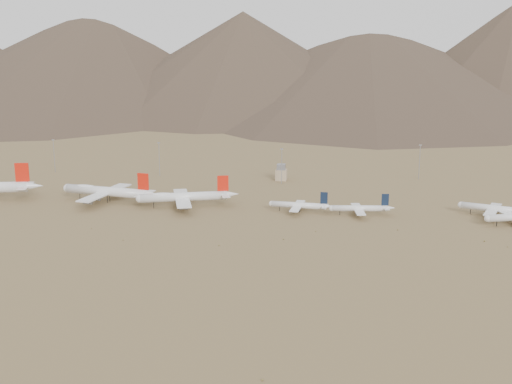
# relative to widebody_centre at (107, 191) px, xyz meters

# --- Properties ---
(ground) EXTENTS (3000.00, 3000.00, 0.00)m
(ground) POSITION_rel_widebody_centre_xyz_m (72.22, -38.33, -6.99)
(ground) COLOR olive
(ground) RESTS_ON ground
(mountain_ridge) EXTENTS (4400.00, 1000.00, 300.00)m
(mountain_ridge) POSITION_rel_widebody_centre_xyz_m (72.22, 861.67, 143.01)
(mountain_ridge) COLOR brown
(mountain_ridge) RESTS_ON ground
(widebody_centre) EXTENTS (67.76, 52.91, 20.28)m
(widebody_centre) POSITION_rel_widebody_centre_xyz_m (0.00, 0.00, 0.00)
(widebody_centre) COLOR white
(widebody_centre) RESTS_ON ground
(widebody_east) EXTENTS (61.24, 48.69, 18.85)m
(widebody_east) POSITION_rel_widebody_centre_xyz_m (51.49, -5.03, -0.49)
(widebody_east) COLOR white
(widebody_east) RESTS_ON ground
(narrowbody_a) EXTENTS (39.44, 28.44, 13.02)m
(narrowbody_a) POSITION_rel_widebody_centre_xyz_m (123.07, -7.36, -2.77)
(narrowbody_a) COLOR white
(narrowbody_a) RESTS_ON ground
(narrowbody_b) EXTENTS (38.84, 28.19, 12.86)m
(narrowbody_b) POSITION_rel_widebody_centre_xyz_m (158.82, -9.06, -2.82)
(narrowbody_b) COLOR white
(narrowbody_b) RESTS_ON ground
(narrowbody_c) EXTENTS (43.01, 32.15, 14.84)m
(narrowbody_c) POSITION_rel_widebody_centre_xyz_m (236.41, -1.73, -2.18)
(narrowbody_c) COLOR white
(narrowbody_c) RESTS_ON ground
(control_tower) EXTENTS (8.00, 8.00, 12.00)m
(control_tower) POSITION_rel_widebody_centre_xyz_m (102.22, 81.67, -1.68)
(control_tower) COLOR tan
(control_tower) RESTS_ON ground
(mast_far_west) EXTENTS (2.00, 0.60, 25.70)m
(mast_far_west) POSITION_rel_widebody_centre_xyz_m (-75.79, 86.45, 7.21)
(mast_far_west) COLOR gray
(mast_far_west) RESTS_ON ground
(mast_west) EXTENTS (2.00, 0.60, 25.70)m
(mast_west) POSITION_rel_widebody_centre_xyz_m (9.27, 84.30, 7.21)
(mast_west) COLOR gray
(mast_west) RESTS_ON ground
(mast_centre) EXTENTS (2.00, 0.60, 25.70)m
(mast_centre) POSITION_rel_widebody_centre_xyz_m (103.79, 69.55, 7.21)
(mast_centre) COLOR gray
(mast_centre) RESTS_ON ground
(mast_east) EXTENTS (2.00, 0.60, 25.70)m
(mast_east) POSITION_rel_widebody_centre_xyz_m (202.80, 100.98, 7.21)
(mast_east) COLOR gray
(mast_east) RESTS_ON ground
(desert_scrub) EXTENTS (432.05, 167.83, 0.72)m
(desert_scrub) POSITION_rel_widebody_centre_xyz_m (81.93, -109.80, -6.71)
(desert_scrub) COLOR olive
(desert_scrub) RESTS_ON ground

